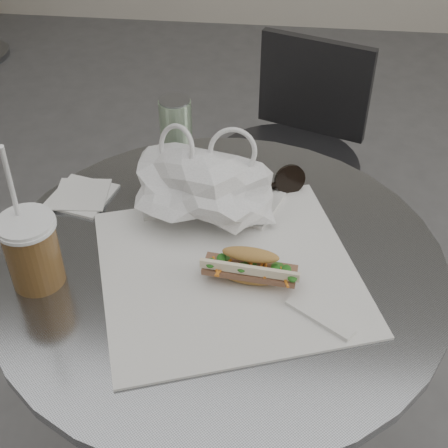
# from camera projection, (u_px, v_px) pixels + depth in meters

# --- Properties ---
(cafe_table) EXTENTS (0.76, 0.76, 0.74)m
(cafe_table) POSITION_uv_depth(u_px,v_px,m) (220.00, 361.00, 1.22)
(cafe_table) COLOR slate
(cafe_table) RESTS_ON ground
(chair_far) EXTENTS (0.42, 0.45, 0.77)m
(chair_far) POSITION_uv_depth(u_px,v_px,m) (288.00, 196.00, 1.83)
(chair_far) COLOR #2C2C2E
(chair_far) RESTS_ON ground
(sandwich_paper) EXTENTS (0.51, 0.50, 0.00)m
(sandwich_paper) POSITION_uv_depth(u_px,v_px,m) (228.00, 270.00, 1.02)
(sandwich_paper) COLOR white
(sandwich_paper) RESTS_ON cafe_table
(banh_mi) EXTENTS (0.19, 0.09, 0.06)m
(banh_mi) POSITION_uv_depth(u_px,v_px,m) (250.00, 267.00, 0.98)
(banh_mi) COLOR gold
(banh_mi) RESTS_ON sandwich_paper
(iced_coffee) EXTENTS (0.09, 0.09, 0.27)m
(iced_coffee) POSITION_uv_depth(u_px,v_px,m) (32.00, 250.00, 0.97)
(iced_coffee) COLOR brown
(iced_coffee) RESTS_ON cafe_table
(sunglasses) EXTENTS (0.13, 0.07, 0.06)m
(sunglasses) POSITION_uv_depth(u_px,v_px,m) (271.00, 184.00, 1.17)
(sunglasses) COLOR black
(sunglasses) RESTS_ON cafe_table
(plastic_bag) EXTENTS (0.29, 0.25, 0.12)m
(plastic_bag) POSITION_uv_depth(u_px,v_px,m) (203.00, 187.00, 1.10)
(plastic_bag) COLOR white
(plastic_bag) RESTS_ON cafe_table
(napkin_stack) EXTENTS (0.13, 0.13, 0.01)m
(napkin_stack) POSITION_uv_depth(u_px,v_px,m) (82.00, 196.00, 1.17)
(napkin_stack) COLOR white
(napkin_stack) RESTS_ON cafe_table
(drink_can) EXTENTS (0.06, 0.06, 0.12)m
(drink_can) POSITION_uv_depth(u_px,v_px,m) (176.00, 127.00, 1.25)
(drink_can) COLOR #5B8B51
(drink_can) RESTS_ON cafe_table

